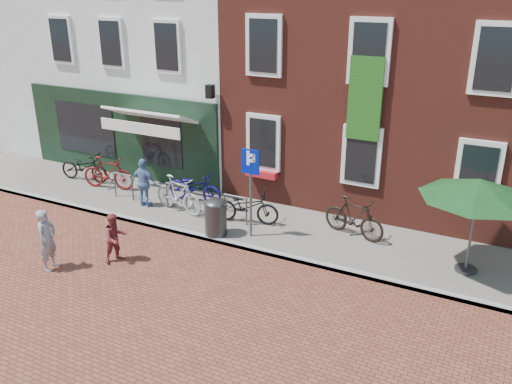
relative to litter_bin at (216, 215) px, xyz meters
The scene contains 17 objects.
ground 0.83m from the litter_bin, 143.03° to the right, with size 80.00×80.00×0.00m, color brown.
sidewalk 1.48m from the litter_bin, 63.38° to the left, with size 24.00×3.00×0.10m, color slate.
building_stucco 9.42m from the litter_bin, 128.86° to the left, with size 8.00×8.00×9.00m, color silver.
building_brick_mid 8.14m from the litter_bin, 76.56° to the left, with size 6.00×8.00×10.00m, color maroon.
filler_left 15.03m from the litter_bin, 152.55° to the left, with size 7.00×8.00×9.00m, color silver.
litter_bin is the anchor object (origin of this frame).
parking_sign 1.44m from the litter_bin, 21.09° to the left, with size 0.50×0.08×2.43m.
parasol 6.55m from the litter_bin, ahead, with size 2.61×2.61×2.42m.
woman 4.22m from the litter_bin, 129.70° to the right, with size 0.56×0.37×1.53m, color gray.
boy 2.69m from the litter_bin, 124.37° to the right, with size 0.62×0.48×1.27m, color maroon.
cafe_person 3.01m from the litter_bin, 166.33° to the left, with size 0.88×0.36×1.49m, color #607EAE.
bicycle_0 6.34m from the litter_bin, 165.80° to the left, with size 0.65×1.86×0.98m, color black.
bicycle_1 5.09m from the litter_bin, 164.62° to the left, with size 0.51×1.80×1.08m, color #5C100F.
bicycle_2 2.42m from the litter_bin, 136.56° to the left, with size 0.65×1.86×0.98m, color #110858.
bicycle_3 1.98m from the litter_bin, 154.97° to the left, with size 0.51×1.80×1.08m, color #9D9D9F.
bicycle_4 1.12m from the litter_bin, 70.60° to the left, with size 0.65×1.86×0.98m, color black.
bicycle_5 3.68m from the litter_bin, 25.59° to the left, with size 0.51×1.80×1.08m, color black.
Camera 1 is at (7.31, -10.87, 6.51)m, focal length 37.71 mm.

